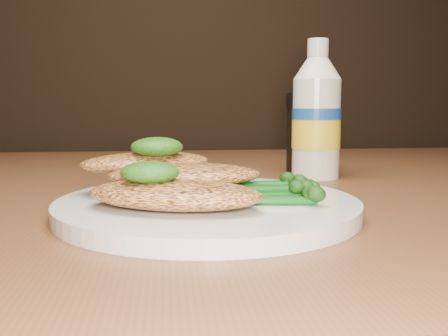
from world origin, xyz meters
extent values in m
cylinder|color=silver|center=(-0.09, 0.88, 0.76)|extent=(0.25, 0.25, 0.01)
ellipsoid|color=#DE8946|center=(-0.12, 0.85, 0.77)|extent=(0.15, 0.11, 0.02)
ellipsoid|color=#DE8946|center=(-0.11, 0.89, 0.78)|extent=(0.13, 0.07, 0.02)
ellipsoid|color=#DE8946|center=(-0.15, 0.93, 0.79)|extent=(0.13, 0.09, 0.02)
ellipsoid|color=black|center=(-0.14, 0.85, 0.79)|extent=(0.06, 0.05, 0.02)
ellipsoid|color=black|center=(-0.14, 0.92, 0.80)|extent=(0.05, 0.05, 0.02)
camera|label=1|loc=(-0.13, 0.47, 0.84)|focal=40.66mm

